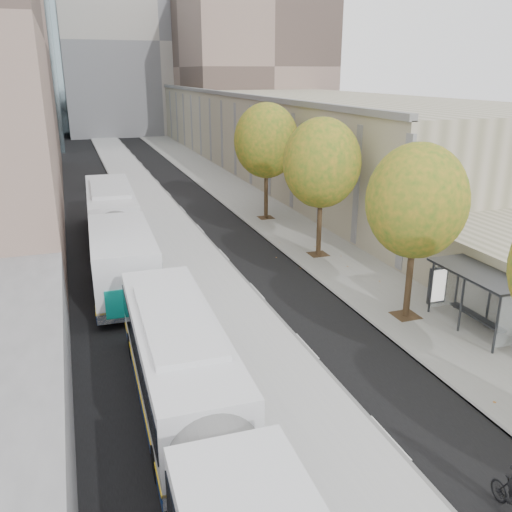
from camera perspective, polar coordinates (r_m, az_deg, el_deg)
name	(u,v)px	position (r m, az deg, el deg)	size (l,w,h in m)	color
bus_platform	(156,213)	(42.16, -10.48, 4.45)	(4.25, 150.00, 0.15)	#ADADAD
sidewalk	(255,206)	(44.01, -0.11, 5.33)	(4.75, 150.00, 0.08)	gray
building_tan	(265,122)	(74.20, 0.92, 13.94)	(18.00, 92.00, 8.00)	gray
building_far_block	(151,43)	(102.79, -11.01, 21.12)	(30.00, 18.00, 30.00)	gray
bus_shelter	(483,281)	(24.01, 22.75, -2.49)	(1.90, 4.40, 2.53)	#383A3F
tree_c	(417,201)	(23.38, 16.56, 5.54)	(4.20, 4.20, 7.28)	#322717
tree_d	(322,163)	(30.95, 6.93, 9.68)	(4.40, 4.40, 7.60)	#322717
tree_e	(266,141)	(39.13, 1.09, 12.03)	(4.60, 4.60, 7.92)	#322717
bus_near	(205,433)	(14.54, -5.41, -18.04)	(3.00, 17.70, 2.94)	silver
bus_far	(115,229)	(32.13, -14.60, 2.78)	(3.48, 19.50, 3.24)	silver
distant_car	(100,182)	(52.21, -16.09, 7.46)	(1.60, 3.97, 1.35)	silver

